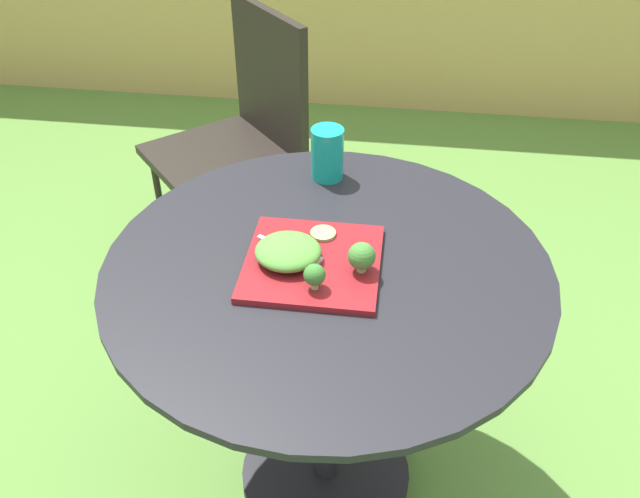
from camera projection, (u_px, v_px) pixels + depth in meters
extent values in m
plane|color=#568438|center=(325.00, 478.00, 1.82)|extent=(12.00, 12.00, 0.00)
cylinder|color=black|center=(327.00, 267.00, 1.38)|extent=(0.91, 0.91, 0.02)
cylinder|color=black|center=(326.00, 383.00, 1.59)|extent=(0.06, 0.06, 0.68)
cylinder|color=black|center=(326.00, 473.00, 1.81)|extent=(0.44, 0.44, 0.04)
cube|color=black|center=(222.00, 158.00, 2.30)|extent=(0.62, 0.62, 0.03)
cube|color=black|center=(270.00, 77.00, 2.24)|extent=(0.30, 0.33, 0.45)
cylinder|color=black|center=(160.00, 203.00, 2.47)|extent=(0.02, 0.02, 0.43)
cylinder|color=black|center=(205.00, 254.00, 2.24)|extent=(0.02, 0.02, 0.43)
cylinder|color=black|center=(247.00, 174.00, 2.63)|extent=(0.02, 0.02, 0.43)
cylinder|color=black|center=(297.00, 218.00, 2.40)|extent=(0.02, 0.02, 0.43)
cube|color=maroon|center=(313.00, 263.00, 1.36)|extent=(0.27, 0.27, 0.01)
cylinder|color=#149989|center=(327.00, 154.00, 1.59)|extent=(0.08, 0.08, 0.13)
cylinder|color=#118275|center=(327.00, 161.00, 1.61)|extent=(0.07, 0.07, 0.09)
cube|color=silver|center=(280.00, 245.00, 1.39)|extent=(0.10, 0.06, 0.00)
cube|color=silver|center=(311.00, 258.00, 1.36)|extent=(0.05, 0.04, 0.00)
ellipsoid|color=#519338|center=(288.00, 251.00, 1.35)|extent=(0.13, 0.13, 0.04)
cylinder|color=#99B770|center=(361.00, 268.00, 1.33)|extent=(0.02, 0.02, 0.01)
sphere|color=#427F33|center=(362.00, 256.00, 1.31)|extent=(0.05, 0.05, 0.05)
cylinder|color=#99B770|center=(315.00, 285.00, 1.29)|extent=(0.01, 0.01, 0.01)
sphere|color=#38752D|center=(314.00, 275.00, 1.27)|extent=(0.04, 0.04, 0.04)
cylinder|color=#8EB766|center=(323.00, 233.00, 1.42)|extent=(0.05, 0.05, 0.01)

